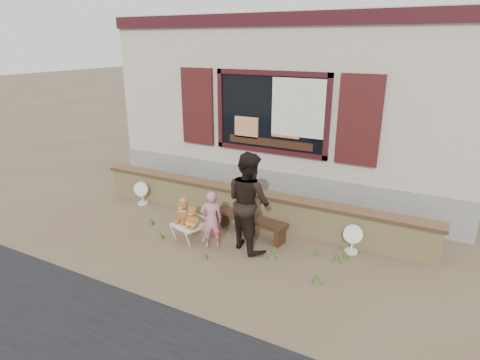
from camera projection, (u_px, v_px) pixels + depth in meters
The scene contains 12 objects.
ground at pixel (225, 241), 7.29m from camera, with size 80.00×80.00×0.00m, color brown.
shopfront at pixel (310, 100), 10.38m from camera, with size 8.04×5.13×4.00m.
brick_wall at pixel (249, 205), 8.02m from camera, with size 7.10×0.36×0.67m.
bench at pixel (250, 221), 7.45m from camera, with size 1.51×0.52×0.38m.
folding_chair at pixel (189, 226), 7.26m from camera, with size 0.63×0.59×0.32m.
teddy_bear_left at pixel (183, 211), 7.27m from camera, with size 0.33×0.28×0.45m, color brown, non-canonical shape.
teddy_bear_right at pixel (193, 216), 7.09m from camera, with size 0.29×0.25×0.39m, color brown, non-canonical shape.
child at pixel (211, 220), 6.93m from camera, with size 0.38×0.25×1.05m, color #D17D8A.
adult at pixel (249, 201), 6.81m from camera, with size 0.84×0.66×1.74m, color black.
fan_left at pixel (142, 193), 8.89m from camera, with size 0.34×0.22×0.53m.
fan_right at pixel (352, 239), 6.83m from camera, with size 0.34×0.22×0.53m.
grass_tufts at pixel (250, 249), 6.91m from camera, with size 3.89×1.25×0.16m.
Camera 1 is at (3.31, -5.63, 3.45)m, focal length 30.00 mm.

